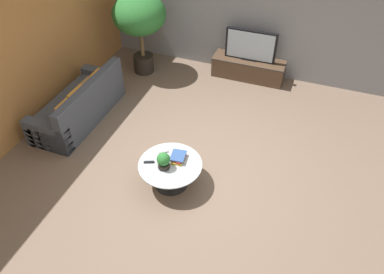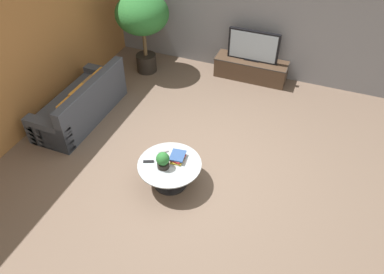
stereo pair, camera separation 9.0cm
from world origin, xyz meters
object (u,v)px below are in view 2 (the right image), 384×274
Objects in this scene: couch_by_wall at (82,105)px; potted_palm_tall at (142,17)px; coffee_table at (170,170)px; television at (253,46)px; potted_plant_tabletop at (163,160)px; media_console at (251,69)px.

potted_palm_tall is (0.34, 1.98, 0.96)m from couch_by_wall.
coffee_table is 2.42m from couch_by_wall.
television is 3.59m from potted_plant_tabletop.
couch_by_wall is 2.42m from potted_plant_tabletop.
couch_by_wall reaches higher than potted_plant_tabletop.
television is (0.00, -0.00, 0.54)m from media_console.
potted_plant_tabletop reaches higher than coffee_table.
potted_palm_tall is at bearing 121.36° from potted_plant_tabletop.
couch_by_wall is at bearing -99.86° from potted_palm_tall.
coffee_table is 0.48× the size of couch_by_wall.
coffee_table is 3.60m from potted_palm_tall.
television is 3.52m from coffee_table.
couch_by_wall is (-2.59, -2.54, 0.06)m from media_console.
television reaches higher than couch_by_wall.
potted_palm_tall reaches higher than couch_by_wall.
potted_palm_tall reaches higher than potted_plant_tabletop.
potted_plant_tabletop is at bearing 64.71° from couch_by_wall.
coffee_table is at bearing -56.99° from potted_palm_tall.
potted_plant_tabletop is at bearing -96.68° from television.
potted_palm_tall is at bearing 170.14° from couch_by_wall.
media_console is 1.46× the size of television.
couch_by_wall is at bearing -135.62° from television.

